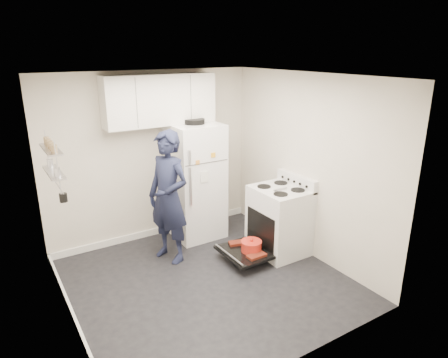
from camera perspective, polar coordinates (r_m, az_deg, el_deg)
room at (r=4.65m, az=-3.23°, el=-1.67°), size 3.21×3.21×2.51m
electric_range at (r=5.70m, az=7.80°, el=-5.96°), size 0.66×0.76×1.10m
open_oven_door at (r=5.51m, az=3.30°, el=-10.00°), size 0.55×0.70×0.22m
refrigerator at (r=6.03m, az=-4.05°, el=-0.27°), size 0.72×0.74×1.82m
upper_cabinets at (r=5.74m, az=-9.15°, el=11.11°), size 1.60×0.33×0.70m
wall_shelf_rack at (r=4.49m, az=-23.26°, el=2.36°), size 0.14×0.60×0.61m
person at (r=5.35m, az=-7.93°, el=-2.61°), size 0.64×0.77×1.80m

